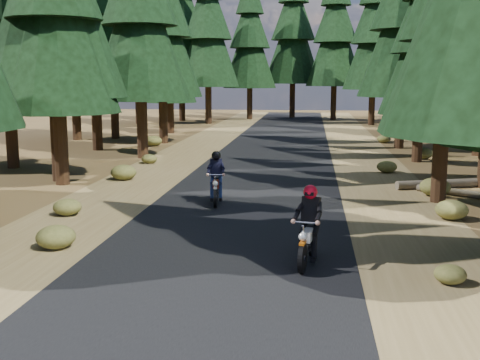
{
  "coord_description": "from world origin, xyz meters",
  "views": [
    {
      "loc": [
        1.97,
        -15.08,
        3.94
      ],
      "look_at": [
        0.0,
        1.5,
        1.1
      ],
      "focal_mm": 45.0,
      "sensor_mm": 36.0,
      "label": 1
    }
  ],
  "objects_px": {
    "log_near": "(458,183)",
    "log_far": "(469,194)",
    "rider_follow": "(216,186)",
    "rider_lead": "(308,239)"
  },
  "relations": [
    {
      "from": "log_near",
      "to": "log_far",
      "type": "height_order",
      "value": "log_near"
    },
    {
      "from": "log_near",
      "to": "log_far",
      "type": "distance_m",
      "value": 1.89
    },
    {
      "from": "log_near",
      "to": "rider_follow",
      "type": "distance_m",
      "value": 9.16
    },
    {
      "from": "rider_lead",
      "to": "rider_follow",
      "type": "height_order",
      "value": "rider_lead"
    },
    {
      "from": "rider_follow",
      "to": "log_far",
      "type": "bearing_deg",
      "value": -173.5
    },
    {
      "from": "log_far",
      "to": "rider_follow",
      "type": "height_order",
      "value": "rider_follow"
    },
    {
      "from": "rider_follow",
      "to": "log_near",
      "type": "bearing_deg",
      "value": -162.0
    },
    {
      "from": "log_near",
      "to": "rider_lead",
      "type": "xyz_separation_m",
      "value": [
        -5.36,
        -9.87,
        0.41
      ]
    },
    {
      "from": "log_near",
      "to": "log_far",
      "type": "bearing_deg",
      "value": -110.28
    },
    {
      "from": "log_near",
      "to": "rider_follow",
      "type": "relative_size",
      "value": 2.51
    }
  ]
}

